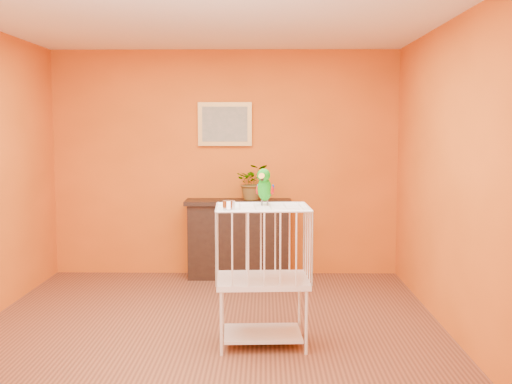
{
  "coord_description": "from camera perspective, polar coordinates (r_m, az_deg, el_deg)",
  "views": [
    {
      "loc": [
        0.47,
        -5.18,
        1.71
      ],
      "look_at": [
        0.39,
        -0.21,
        1.21
      ],
      "focal_mm": 45.0,
      "sensor_mm": 36.0,
      "label": 1
    }
  ],
  "objects": [
    {
      "name": "ground",
      "position": [
        5.48,
        -4.19,
        -12.46
      ],
      "size": [
        4.5,
        4.5,
        0.0
      ],
      "primitive_type": "plane",
      "color": "brown",
      "rests_on": "ground"
    },
    {
      "name": "birdcage",
      "position": [
        5.06,
        0.58,
        -7.24
      ],
      "size": [
        0.74,
        0.58,
        1.1
      ],
      "rotation": [
        0.0,
        0.0,
        0.05
      ],
      "color": "white",
      "rests_on": "ground"
    },
    {
      "name": "parrot",
      "position": [
        5.04,
        0.77,
        0.5
      ],
      "size": [
        0.15,
        0.27,
        0.29
      ],
      "rotation": [
        0.0,
        0.0,
        -0.24
      ],
      "color": "#59544C",
      "rests_on": "birdcage"
    },
    {
      "name": "feed_cup",
      "position": [
        4.78,
        -2.43,
        -1.16
      ],
      "size": [
        0.09,
        0.09,
        0.06
      ],
      "primitive_type": "cylinder",
      "color": "silver",
      "rests_on": "birdcage"
    },
    {
      "name": "room_shell",
      "position": [
        5.2,
        -4.31,
        4.35
      ],
      "size": [
        4.5,
        4.5,
        4.5
      ],
      "color": "orange",
      "rests_on": "ground"
    },
    {
      "name": "framed_picture",
      "position": [
        7.41,
        -2.79,
        6.05
      ],
      "size": [
        0.62,
        0.04,
        0.5
      ],
      "color": "#BD8D43",
      "rests_on": "room_shell"
    },
    {
      "name": "potted_plant",
      "position": [
        7.28,
        -0.29,
        0.55
      ],
      "size": [
        0.4,
        0.44,
        0.32
      ],
      "primitive_type": "imported",
      "rotation": [
        0.0,
        0.0,
        0.1
      ],
      "color": "#26722D",
      "rests_on": "console_cabinet"
    },
    {
      "name": "console_cabinet",
      "position": [
        7.34,
        -1.59,
        -4.17
      ],
      "size": [
        1.2,
        0.43,
        0.89
      ],
      "color": "black",
      "rests_on": "ground"
    }
  ]
}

